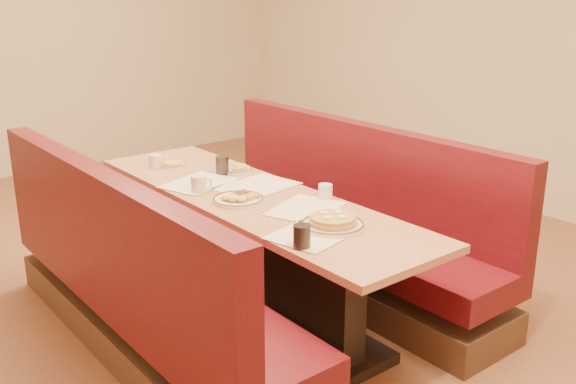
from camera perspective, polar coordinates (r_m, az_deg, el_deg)
ground at (r=3.97m, az=-3.13°, el=-10.60°), size 8.00×8.00×0.00m
diner_table at (r=3.81m, az=-3.22°, el=-5.63°), size 0.70×2.50×0.75m
booth_left at (r=3.48m, az=-13.19°, el=-8.65°), size 0.55×2.50×1.05m
booth_right at (r=4.24m, az=4.87°, el=-3.34°), size 0.55×2.50×1.05m
placemat_near_left at (r=3.09m, az=2.34°, el=-3.66°), size 0.48×0.41×0.00m
placemat_near_right at (r=3.43m, az=1.57°, el=-1.47°), size 0.49×0.44×0.00m
placemat_far_left at (r=3.91m, az=-7.94°, el=0.80°), size 0.49×0.43×0.00m
placemat_far_right at (r=3.82m, az=-2.76°, el=0.54°), size 0.51×0.41×0.00m
pancake_plate at (r=3.16m, az=3.99°, el=-2.76°), size 0.32×0.32×0.07m
eggs_plate at (r=3.55m, az=-4.46°, el=-0.62°), size 0.29×0.29×0.06m
extra_plate_mid at (r=4.16m, az=-4.72°, el=2.10°), size 0.22×0.22×0.04m
extra_plate_far at (r=4.33m, az=-10.22°, el=2.44°), size 0.18×0.18×0.04m
coffee_mug_a at (r=3.59m, az=3.37°, el=0.06°), size 0.11×0.08×0.08m
coffee_mug_b at (r=3.74m, az=-7.90°, el=0.73°), size 0.13×0.09×0.10m
coffee_mug_c at (r=4.11m, az=-5.32°, el=2.23°), size 0.10×0.07×0.08m
coffee_mug_d at (r=4.31m, az=-11.69°, el=2.72°), size 0.12×0.08×0.09m
soda_tumbler_near at (r=2.90m, az=1.23°, el=-3.99°), size 0.08×0.08×0.11m
soda_tumbler_mid at (r=4.08m, az=-5.86°, el=2.37°), size 0.08×0.08×0.12m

